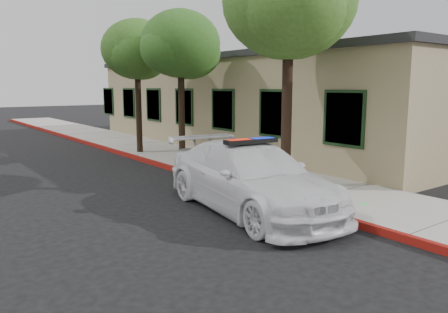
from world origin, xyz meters
TOP-DOWN VIEW (x-y plane):
  - ground at (0.00, 0.00)m, footprint 120.00×120.00m
  - sidewalk at (1.60, 3.00)m, footprint 3.20×60.00m
  - red_curb at (0.06, 3.00)m, footprint 0.14×60.00m
  - clapboard_building at (6.69, 9.00)m, footprint 7.30×20.89m
  - police_car at (-0.90, 0.40)m, footprint 2.89×5.70m
  - fire_hydrant at (0.35, 3.45)m, footprint 0.40×0.35m
  - street_tree_near at (1.06, 1.22)m, footprint 3.48×3.58m
  - street_tree_mid at (1.03, 6.65)m, footprint 3.12×2.86m
  - street_tree_far at (0.74, 9.56)m, footprint 2.93×2.98m

SIDE VIEW (x-z plane):
  - ground at x=0.00m, z-range 0.00..0.00m
  - sidewalk at x=1.60m, z-range 0.00..0.15m
  - red_curb at x=0.06m, z-range 0.00..0.16m
  - fire_hydrant at x=0.35m, z-range 0.15..0.85m
  - police_car at x=-0.90m, z-range -0.06..1.65m
  - clapboard_building at x=6.69m, z-range 0.01..4.25m
  - street_tree_far at x=0.74m, z-range 1.52..6.98m
  - street_tree_mid at x=1.03m, z-range 1.54..7.00m
  - street_tree_near at x=1.06m, z-range 1.72..8.10m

